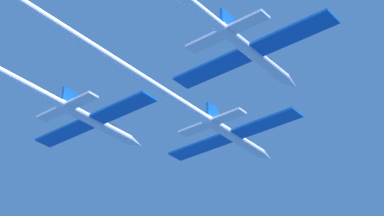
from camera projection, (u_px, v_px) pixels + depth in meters
jet_lead at (157, 88)px, 62.38m from camera, size 16.20×47.05×2.68m
jet_left_wing at (5, 74)px, 61.91m from camera, size 16.20×45.31×2.68m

